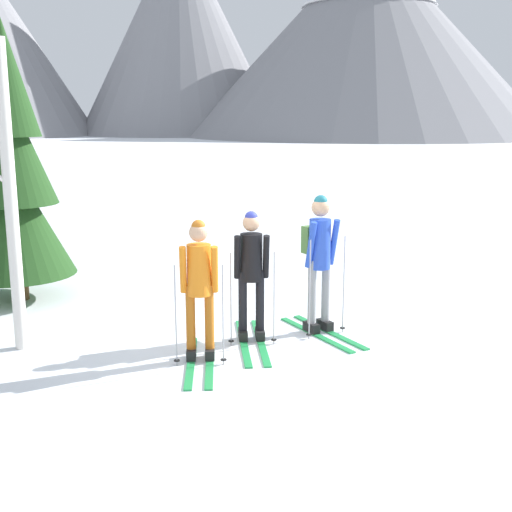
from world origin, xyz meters
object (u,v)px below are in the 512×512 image
at_px(skier_in_orange, 199,285).
at_px(birch_tree_tall, 8,194).
at_px(skier_in_black, 251,269).
at_px(skier_in_blue, 319,255).
at_px(pine_tree_near, 12,175).

bearing_deg(skier_in_orange, birch_tree_tall, 164.70).
relative_size(skier_in_black, birch_tree_tall, 0.47).
bearing_deg(skier_in_blue, skier_in_black, -164.81).
xyz_separation_m(skier_in_black, birch_tree_tall, (-2.89, -0.04, 0.99)).
xyz_separation_m(skier_in_orange, pine_tree_near, (-2.78, 2.89, 1.04)).
relative_size(skier_in_blue, birch_tree_tall, 0.49).
xyz_separation_m(skier_in_black, pine_tree_near, (-3.44, 2.25, 1.01)).
height_order(skier_in_black, skier_in_blue, skier_in_blue).
bearing_deg(skier_in_blue, birch_tree_tall, -175.73).
bearing_deg(skier_in_black, pine_tree_near, 146.82).
bearing_deg(skier_in_black, birch_tree_tall, -179.29).
bearing_deg(skier_in_blue, pine_tree_near, 155.33).
relative_size(skier_in_blue, pine_tree_near, 0.43).
height_order(skier_in_blue, birch_tree_tall, birch_tree_tall).
height_order(skier_in_orange, pine_tree_near, pine_tree_near).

